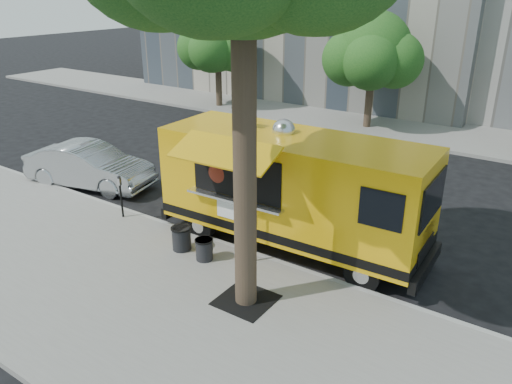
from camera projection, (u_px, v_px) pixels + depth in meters
ground at (229, 230)px, 14.68m from camera, size 120.00×120.00×0.00m
sidewalk at (125, 291)px, 11.60m from camera, size 60.00×6.00×0.15m
curb at (209, 240)px, 13.94m from camera, size 60.00×0.14×0.16m
far_sidewalk at (391, 127)px, 24.96m from camera, size 60.00×5.00×0.15m
tree_well at (246, 300)px, 11.14m from camera, size 1.20×1.20×0.02m
far_tree_a at (218, 41)px, 27.82m from camera, size 3.42×3.42×5.36m
far_tree_b at (373, 50)px, 23.43m from camera, size 3.60×3.60×5.50m
sign_post at (240, 202)px, 11.98m from camera, size 0.28×0.06×3.00m
parking_meter at (120, 191)px, 14.83m from camera, size 0.11×0.11×1.33m
food_truck at (291, 188)px, 13.13m from camera, size 7.49×3.61×3.68m
sedan at (90, 166)px, 17.58m from camera, size 4.88×2.58×1.53m
trash_bin_left at (181, 238)px, 13.17m from camera, size 0.53×0.53×0.64m
trash_bin_right at (204, 249)px, 12.69m from camera, size 0.47×0.47×0.57m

